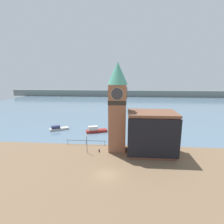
# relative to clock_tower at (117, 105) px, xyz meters

# --- Properties ---
(ground_plane) EXTENTS (160.00, 160.00, 0.00)m
(ground_plane) POSITION_rel_clock_tower_xyz_m (-1.37, -10.64, -10.55)
(ground_plane) COLOR brown
(water) EXTENTS (160.00, 120.00, 0.00)m
(water) POSITION_rel_clock_tower_xyz_m (-1.37, 62.67, -10.55)
(water) COLOR slate
(water) RESTS_ON ground_plane
(far_shoreline) EXTENTS (180.00, 3.00, 5.00)m
(far_shoreline) POSITION_rel_clock_tower_xyz_m (-1.37, 102.67, -8.05)
(far_shoreline) COLOR slate
(far_shoreline) RESTS_ON water
(pier_railing) EXTENTS (10.01, 0.08, 1.09)m
(pier_railing) POSITION_rel_clock_tower_xyz_m (-7.91, 2.42, -9.60)
(pier_railing) COLOR #333338
(pier_railing) RESTS_ON ground_plane
(clock_tower) EXTENTS (4.37, 4.37, 19.89)m
(clock_tower) POSITION_rel_clock_tower_xyz_m (0.00, 0.00, 0.00)
(clock_tower) COLOR #935B42
(clock_tower) RESTS_ON ground_plane
(pier_building) EXTENTS (10.44, 7.40, 9.36)m
(pier_building) POSITION_rel_clock_tower_xyz_m (7.52, -1.22, -5.85)
(pier_building) COLOR brown
(pier_building) RESTS_ON ground_plane
(boat_near) EXTENTS (6.57, 3.82, 1.94)m
(boat_near) POSITION_rel_clock_tower_xyz_m (-7.18, 12.15, -9.86)
(boat_near) COLOR maroon
(boat_near) RESTS_ON water
(boat_far) EXTENTS (6.12, 4.77, 1.51)m
(boat_far) POSITION_rel_clock_tower_xyz_m (-19.39, 13.54, -10.01)
(boat_far) COLOR #B7B2A8
(boat_far) RESTS_ON water
(mooring_bollard_near) EXTENTS (0.32, 0.32, 0.66)m
(mooring_bollard_near) POSITION_rel_clock_tower_xyz_m (-4.01, -1.51, -10.20)
(mooring_bollard_near) COLOR #2D2D33
(mooring_bollard_near) RESTS_ON ground_plane
(lamp_post) EXTENTS (0.32, 0.32, 4.20)m
(lamp_post) POSITION_rel_clock_tower_xyz_m (-6.64, -2.19, -7.64)
(lamp_post) COLOR black
(lamp_post) RESTS_ON ground_plane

